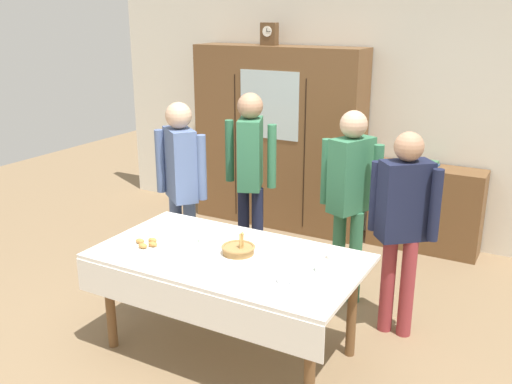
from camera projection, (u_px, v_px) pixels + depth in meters
name	position (u px, v px, depth m)	size (l,w,h in m)	color
ground_plane	(244.00, 337.00, 4.36)	(12.00, 12.00, 0.00)	#846B4C
back_wall	(364.00, 112.00, 6.16)	(6.40, 0.10, 2.70)	silver
dining_table	(226.00, 269.00, 3.96)	(1.88, 1.03, 0.77)	brown
wall_cabinet	(278.00, 138.00, 6.43)	(1.96, 0.46, 2.05)	brown
mantel_clock	(269.00, 34.00, 6.14)	(0.18, 0.11, 0.24)	brown
bookshelf_low	(425.00, 208.00, 5.87)	(1.13, 0.35, 0.89)	brown
book_stack	(429.00, 165.00, 5.72)	(0.17, 0.23, 0.05)	#2D5184
tea_cup_mid_left	(321.00, 268.00, 3.69)	(0.13, 0.13, 0.06)	silver
tea_cup_mid_right	(284.00, 280.00, 3.53)	(0.13, 0.13, 0.06)	white
tea_cup_center	(204.00, 239.00, 4.16)	(0.13, 0.13, 0.06)	silver
tea_cup_near_right	(333.00, 256.00, 3.87)	(0.13, 0.13, 0.06)	white
bread_basket	(238.00, 249.00, 3.97)	(0.24, 0.24, 0.16)	#9E7542
pastry_plate	(147.00, 245.00, 4.09)	(0.28, 0.28, 0.05)	white
spoon_center	(239.00, 235.00, 4.29)	(0.12, 0.02, 0.01)	silver
spoon_front_edge	(265.00, 241.00, 4.18)	(0.12, 0.02, 0.01)	silver
person_by_cabinet	(181.00, 177.00, 4.90)	(0.52, 0.38, 1.68)	slate
person_beside_shelf	(250.00, 166.00, 5.15)	(0.52, 0.41, 1.72)	#191E38
person_behind_table_left	(403.00, 216.00, 4.14)	(0.52, 0.38, 1.59)	#933338
person_behind_table_right	(350.00, 189.00, 4.63)	(0.52, 0.41, 1.66)	#33704C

